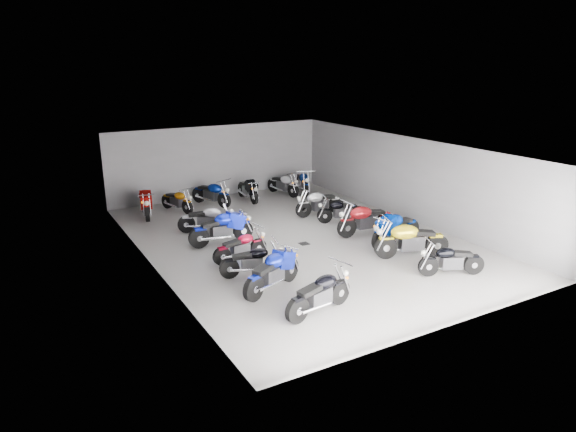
% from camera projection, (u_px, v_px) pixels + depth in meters
% --- Properties ---
extents(ground, '(14.00, 14.00, 0.00)m').
position_uv_depth(ground, '(297.00, 239.00, 17.79)').
color(ground, gray).
rests_on(ground, ground).
extents(wall_back, '(10.00, 0.10, 3.20)m').
position_uv_depth(wall_back, '(218.00, 161.00, 23.16)').
color(wall_back, slate).
rests_on(wall_back, ground).
extents(wall_left, '(0.10, 14.00, 3.20)m').
position_uv_depth(wall_left, '(150.00, 216.00, 14.97)').
color(wall_left, slate).
rests_on(wall_left, ground).
extents(wall_right, '(0.10, 14.00, 3.20)m').
position_uv_depth(wall_right, '(409.00, 179.00, 19.70)').
color(wall_right, slate).
rests_on(wall_right, ground).
extents(ceiling, '(10.00, 14.00, 0.04)m').
position_uv_depth(ceiling, '(297.00, 147.00, 16.86)').
color(ceiling, black).
rests_on(ceiling, wall_back).
extents(drain_grate, '(0.32, 0.32, 0.01)m').
position_uv_depth(drain_grate, '(304.00, 244.00, 17.38)').
color(drain_grate, black).
rests_on(drain_grate, ground).
extents(motorcycle_left_a, '(2.09, 0.63, 0.93)m').
position_uv_depth(motorcycle_left_a, '(320.00, 294.00, 12.47)').
color(motorcycle_left_a, black).
rests_on(motorcycle_left_a, ground).
extents(motorcycle_left_b, '(2.10, 1.04, 0.98)m').
position_uv_depth(motorcycle_left_b, '(273.00, 272.00, 13.70)').
color(motorcycle_left_b, black).
rests_on(motorcycle_left_b, ground).
extents(motorcycle_left_c, '(1.87, 0.60, 0.83)m').
position_uv_depth(motorcycle_left_c, '(253.00, 261.00, 14.67)').
color(motorcycle_left_c, black).
rests_on(motorcycle_left_c, ground).
extents(motorcycle_left_d, '(1.87, 0.42, 0.82)m').
position_uv_depth(motorcycle_left_d, '(241.00, 247.00, 15.81)').
color(motorcycle_left_d, black).
rests_on(motorcycle_left_d, ground).
extents(motorcycle_left_e, '(2.28, 0.45, 1.00)m').
position_uv_depth(motorcycle_left_e, '(222.00, 228.00, 17.21)').
color(motorcycle_left_e, black).
rests_on(motorcycle_left_e, ground).
extents(motorcycle_left_f, '(1.92, 0.98, 0.90)m').
position_uv_depth(motorcycle_left_f, '(207.00, 219.00, 18.44)').
color(motorcycle_left_f, black).
rests_on(motorcycle_left_f, ground).
extents(motorcycle_right_a, '(1.83, 0.90, 0.86)m').
position_uv_depth(motorcycle_right_a, '(451.00, 260.00, 14.70)').
color(motorcycle_right_a, black).
rests_on(motorcycle_right_a, ground).
extents(motorcycle_right_b, '(2.27, 1.04, 1.05)m').
position_uv_depth(motorcycle_right_b, '(411.00, 240.00, 16.02)').
color(motorcycle_right_b, black).
rests_on(motorcycle_right_b, ground).
extents(motorcycle_right_c, '(2.30, 0.61, 1.02)m').
position_uv_depth(motorcycle_right_c, '(396.00, 229.00, 17.15)').
color(motorcycle_right_c, black).
rests_on(motorcycle_right_c, ground).
extents(motorcycle_right_d, '(2.34, 0.50, 1.03)m').
position_uv_depth(motorcycle_right_d, '(366.00, 219.00, 18.16)').
color(motorcycle_right_d, black).
rests_on(motorcycle_right_d, ground).
extents(motorcycle_right_e, '(1.86, 0.75, 0.85)m').
position_uv_depth(motorcycle_right_e, '(341.00, 211.00, 19.58)').
color(motorcycle_right_e, black).
rests_on(motorcycle_right_e, ground).
extents(motorcycle_right_f, '(2.15, 0.45, 0.95)m').
position_uv_depth(motorcycle_right_f, '(319.00, 203.00, 20.48)').
color(motorcycle_right_f, black).
rests_on(motorcycle_right_f, ground).
extents(motorcycle_back_a, '(0.67, 2.34, 1.04)m').
position_uv_depth(motorcycle_back_a, '(146.00, 202.00, 20.34)').
color(motorcycle_back_a, black).
rests_on(motorcycle_back_a, ground).
extents(motorcycle_back_b, '(0.78, 1.85, 0.84)m').
position_uv_depth(motorcycle_back_b, '(177.00, 200.00, 21.03)').
color(motorcycle_back_b, black).
rests_on(motorcycle_back_b, ground).
extents(motorcycle_back_c, '(1.02, 2.04, 0.96)m').
position_uv_depth(motorcycle_back_c, '(212.00, 193.00, 21.91)').
color(motorcycle_back_c, black).
rests_on(motorcycle_back_c, ground).
extents(motorcycle_back_d, '(0.44, 2.09, 0.92)m').
position_uv_depth(motorcycle_back_d, '(248.00, 189.00, 22.66)').
color(motorcycle_back_d, black).
rests_on(motorcycle_back_d, ground).
extents(motorcycle_back_e, '(0.59, 2.05, 0.91)m').
position_uv_depth(motorcycle_back_e, '(283.00, 184.00, 23.66)').
color(motorcycle_back_e, black).
rests_on(motorcycle_back_e, ground).
extents(motorcycle_back_f, '(0.90, 2.11, 0.97)m').
position_uv_depth(motorcycle_back_f, '(303.00, 182.00, 23.93)').
color(motorcycle_back_f, black).
rests_on(motorcycle_back_f, ground).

